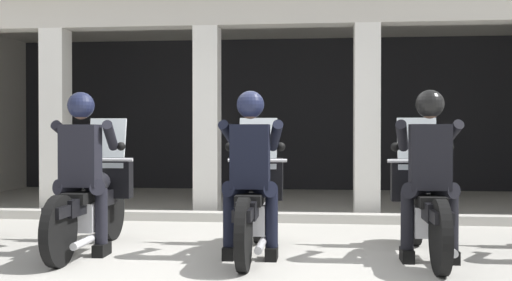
{
  "coord_description": "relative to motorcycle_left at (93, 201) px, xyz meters",
  "views": [
    {
      "loc": [
        0.64,
        -6.16,
        1.2
      ],
      "look_at": [
        0.0,
        0.12,
        1.11
      ],
      "focal_mm": 43.44,
      "sensor_mm": 36.0,
      "label": 1
    }
  ],
  "objects": [
    {
      "name": "kerb_strip",
      "position": [
        1.83,
        2.12,
        -0.44
      ],
      "size": [
        11.83,
        0.24,
        0.12
      ],
      "primitive_type": "cube",
      "color": "#B7B5AD",
      "rests_on": "ground"
    },
    {
      "name": "motorcycle_left",
      "position": [
        0.0,
        0.0,
        0.0
      ],
      "size": [
        0.62,
        2.04,
        1.35
      ],
      "rotation": [
        0.0,
        0.0,
        -0.04
      ],
      "color": "black",
      "rests_on": "ground"
    },
    {
      "name": "police_officer_center",
      "position": [
        1.65,
        -0.3,
        0.44
      ],
      "size": [
        0.63,
        0.61,
        1.58
      ],
      "rotation": [
        0.0,
        0.0,
        -0.06
      ],
      "color": "black",
      "rests_on": "ground"
    },
    {
      "name": "motorcycle_center",
      "position": [
        1.65,
        -0.02,
        0.0
      ],
      "size": [
        0.62,
        2.04,
        1.35
      ],
      "rotation": [
        0.0,
        0.0,
        -0.06
      ],
      "color": "black",
      "rests_on": "ground"
    },
    {
      "name": "motorcycle_right",
      "position": [
        3.3,
        0.02,
        0.0
      ],
      "size": [
        0.62,
        2.04,
        1.35
      ],
      "rotation": [
        0.0,
        0.0,
        -0.09
      ],
      "color": "black",
      "rests_on": "ground"
    },
    {
      "name": "police_officer_right",
      "position": [
        3.3,
        -0.27,
        0.44
      ],
      "size": [
        0.63,
        0.61,
        1.58
      ],
      "rotation": [
        0.0,
        0.0,
        -0.09
      ],
      "color": "black",
      "rests_on": "ground"
    },
    {
      "name": "police_officer_left",
      "position": [
        -0.0,
        -0.28,
        0.44
      ],
      "size": [
        0.63,
        0.61,
        1.58
      ],
      "rotation": [
        0.0,
        0.0,
        -0.04
      ],
      "color": "black",
      "rests_on": "ground"
    },
    {
      "name": "ground_plane",
      "position": [
        1.65,
        3.09,
        -0.5
      ],
      "size": [
        80.0,
        80.0,
        0.0
      ],
      "primitive_type": "plane",
      "color": "#A8A59E"
    },
    {
      "name": "station_building",
      "position": [
        1.83,
        5.07,
        1.62
      ],
      "size": [
        12.33,
        4.82,
        3.29
      ],
      "color": "black",
      "rests_on": "ground"
    }
  ]
}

